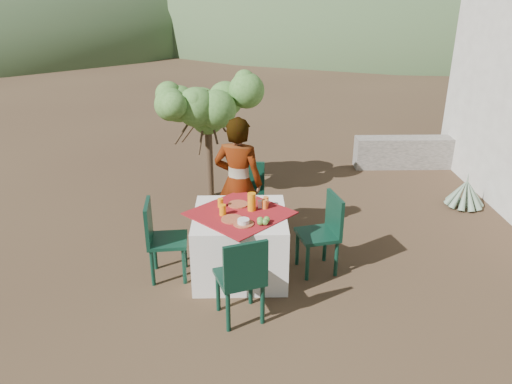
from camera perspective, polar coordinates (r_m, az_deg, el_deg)
ground at (r=5.93m, az=-4.38°, el=-8.72°), size 160.00×160.00×0.00m
table at (r=5.66m, az=-1.81°, el=-5.88°), size 1.30×1.30×0.76m
chair_far at (r=6.46m, az=-1.08°, el=-0.48°), size 0.49×0.49×0.97m
chair_near at (r=4.81m, az=-1.60°, el=-9.62°), size 0.55×0.55×0.93m
chair_left at (r=5.62m, az=-10.90°, el=-5.01°), size 0.46×0.46×0.92m
chair_right at (r=5.71m, az=7.81°, el=-4.29°), size 0.51×0.51×0.93m
person at (r=6.10m, az=-2.03°, el=1.02°), size 0.70×0.55×1.66m
shrub_tree at (r=7.47m, az=-5.12°, el=9.14°), size 1.44×1.41×1.69m
agave at (r=8.01m, az=22.79°, el=-0.17°), size 0.56×0.57×0.60m
stone_wall at (r=9.48m, az=19.01°, el=4.32°), size 2.60×0.35×0.55m
hill_near_right at (r=42.77m, az=15.38°, el=18.09°), size 48.00×48.00×20.00m
hill_far_center at (r=57.28m, az=-5.92°, el=19.80°), size 60.00×60.00×24.00m
plate_far at (r=5.67m, az=-2.07°, el=-1.41°), size 0.23×0.23×0.01m
plate_near at (r=5.33m, az=-2.75°, el=-3.12°), size 0.24×0.24×0.01m
glass_far at (r=5.61m, az=-4.08°, el=-1.24°), size 0.06×0.06×0.10m
glass_near at (r=5.42m, az=-3.83°, el=-2.06°), size 0.07×0.07×0.12m
juice_pitcher at (r=5.50m, az=-0.49°, el=-1.13°), size 0.09×0.09×0.20m
bowl_plate at (r=5.23m, az=-1.44°, el=-3.64°), size 0.22×0.22×0.01m
white_bowl at (r=5.22m, az=-1.45°, el=-3.35°), size 0.13×0.13×0.05m
jar_left at (r=5.57m, az=1.03°, el=-1.39°), size 0.07×0.07×0.10m
jar_right at (r=5.65m, az=1.15°, el=-1.03°), size 0.06×0.06×0.10m
napkin_holder at (r=5.58m, az=0.55°, el=-1.38°), size 0.07×0.05×0.09m
fruit_cluster at (r=5.22m, az=0.81°, el=-3.32°), size 0.14×0.13×0.07m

